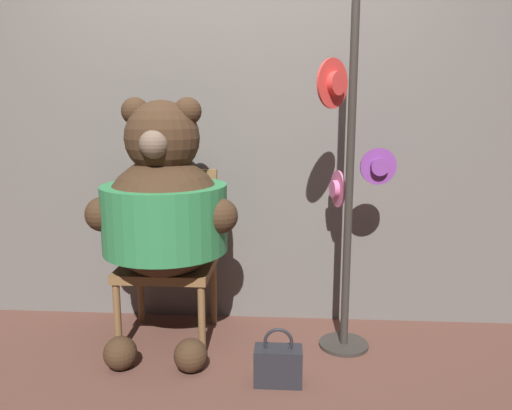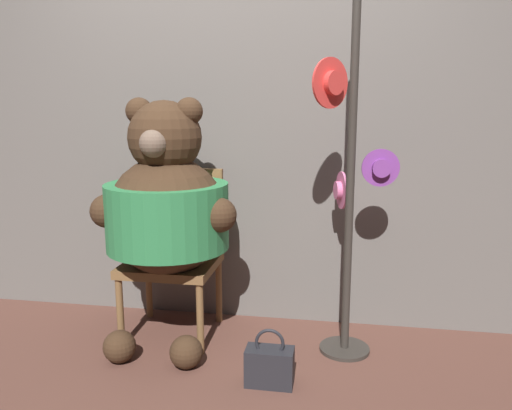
{
  "view_description": "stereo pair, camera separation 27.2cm",
  "coord_description": "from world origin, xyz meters",
  "px_view_note": "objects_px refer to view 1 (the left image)",
  "views": [
    {
      "loc": [
        0.35,
        -2.44,
        1.34
      ],
      "look_at": [
        0.17,
        0.23,
        0.82
      ],
      "focal_mm": 35.0,
      "sensor_mm": 36.0,
      "label": 1
    },
    {
      "loc": [
        0.62,
        -2.4,
        1.34
      ],
      "look_at": [
        0.17,
        0.23,
        0.82
      ],
      "focal_mm": 35.0,
      "sensor_mm": 36.0,
      "label": 2
    }
  ],
  "objects_px": {
    "hat_display_rack": "(347,193)",
    "handbag_on_ground": "(278,364)",
    "teddy_bear": "(164,210)",
    "chair": "(171,249)"
  },
  "relations": [
    {
      "from": "teddy_bear",
      "to": "hat_display_rack",
      "type": "height_order",
      "value": "hat_display_rack"
    },
    {
      "from": "teddy_bear",
      "to": "hat_display_rack",
      "type": "distance_m",
      "value": 1.0
    },
    {
      "from": "chair",
      "to": "teddy_bear",
      "type": "bearing_deg",
      "value": -84.91
    },
    {
      "from": "teddy_bear",
      "to": "hat_display_rack",
      "type": "xyz_separation_m",
      "value": [
        1.0,
        0.03,
        0.1
      ]
    },
    {
      "from": "teddy_bear",
      "to": "handbag_on_ground",
      "type": "distance_m",
      "value": 1.02
    },
    {
      "from": "hat_display_rack",
      "to": "handbag_on_ground",
      "type": "height_order",
      "value": "hat_display_rack"
    },
    {
      "from": "teddy_bear",
      "to": "handbag_on_ground",
      "type": "relative_size",
      "value": 4.78
    },
    {
      "from": "handbag_on_ground",
      "to": "hat_display_rack",
      "type": "bearing_deg",
      "value": 49.41
    },
    {
      "from": "chair",
      "to": "handbag_on_ground",
      "type": "xyz_separation_m",
      "value": [
        0.65,
        -0.55,
        -0.42
      ]
    },
    {
      "from": "hat_display_rack",
      "to": "teddy_bear",
      "type": "bearing_deg",
      "value": -178.02
    }
  ]
}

